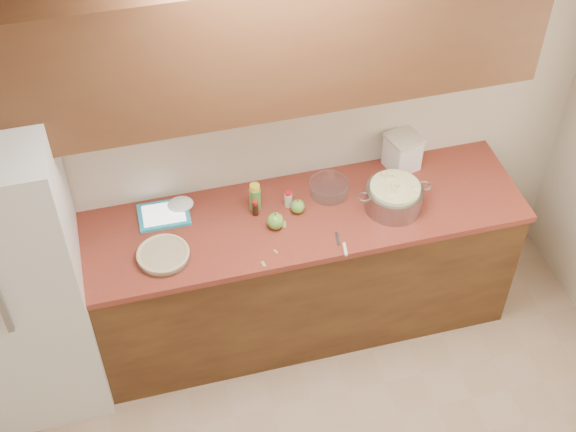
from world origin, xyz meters
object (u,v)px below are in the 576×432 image
object	(u,v)px
colander	(394,197)
flour_canister	(402,152)
tablet	(164,215)
pie	(163,255)

from	to	relation	value
colander	flour_canister	world-z (taller)	flour_canister
colander	tablet	bearing A→B (deg)	168.62
colander	pie	bearing A→B (deg)	-177.46
colander	tablet	size ratio (longest dim) A/B	1.48
pie	flour_canister	xyz separation A→B (m)	(1.43, 0.36, 0.09)
pie	colander	size ratio (longest dim) A/B	0.68
pie	colander	bearing A→B (deg)	2.54
tablet	colander	bearing A→B (deg)	-10.02
colander	tablet	world-z (taller)	colander
pie	colander	world-z (taller)	colander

